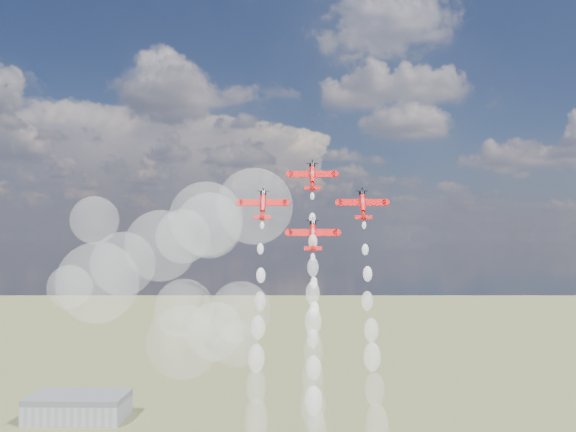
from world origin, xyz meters
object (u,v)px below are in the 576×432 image
(plane_left, at_px, (263,204))
(plane_right, at_px, (363,204))
(hangar, at_px, (78,407))
(plane_lead, at_px, (312,176))
(plane_slot, at_px, (313,235))

(plane_left, xyz_separation_m, plane_right, (24.32, 0.00, 0.00))
(hangar, bearing_deg, plane_left, -57.77)
(plane_lead, xyz_separation_m, plane_left, (-12.16, -4.21, -7.40))
(plane_lead, bearing_deg, plane_slot, -90.00)
(hangar, distance_m, plane_left, 225.17)
(plane_lead, xyz_separation_m, plane_right, (12.16, -4.21, -7.40))
(plane_lead, bearing_deg, hangar, 125.71)
(plane_slot, bearing_deg, plane_lead, 90.00)
(hangar, bearing_deg, plane_right, -52.33)
(hangar, distance_m, plane_slot, 231.44)
(hangar, relative_size, plane_slot, 4.36)
(plane_lead, xyz_separation_m, plane_slot, (0.00, -8.42, -14.79))
(plane_left, distance_m, plane_right, 24.32)
(hangar, bearing_deg, plane_slot, -55.61)
(plane_slot, bearing_deg, plane_right, 19.09)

